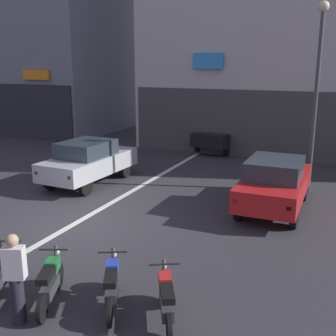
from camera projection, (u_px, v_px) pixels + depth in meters
The scene contains 12 objects.
ground_plane at pixel (73, 225), 11.78m from camera, with size 120.00×120.00×0.00m, color #333338.
lane_centre_line at pixel (162, 174), 17.09m from camera, with size 0.20×18.00×0.01m, color silver.
building_corner_left at pixel (59, 6), 27.29m from camera, with size 8.32×9.20×16.08m.
car_silver_crossing_near at pixel (89, 161), 15.57m from camera, with size 1.92×4.17×1.64m.
car_red_parked_kerbside at pixel (275, 182), 12.74m from camera, with size 1.80×4.12×1.64m.
car_black_down_street at pixel (224, 133), 21.63m from camera, with size 2.25×4.29×1.64m.
street_lamp at pixel (317, 79), 13.93m from camera, with size 0.36×0.36×6.38m.
motorcycle_white_row_left_mid at pixel (3, 271), 8.21m from camera, with size 0.77×1.56×0.98m.
motorcycle_green_row_centre at pixel (51, 281), 7.83m from camera, with size 0.77×1.55×0.98m.
motorcycle_blue_row_right_mid at pixel (112, 285), 7.72m from camera, with size 0.82×1.52×0.98m.
motorcycle_red_row_rightmost at pixel (166, 299), 7.25m from camera, with size 0.88×1.49×0.98m.
person_by_motorcycles at pixel (16, 278), 7.16m from camera, with size 0.42×0.34×1.67m.
Camera 1 is at (6.94, -8.97, 4.47)m, focal length 44.50 mm.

